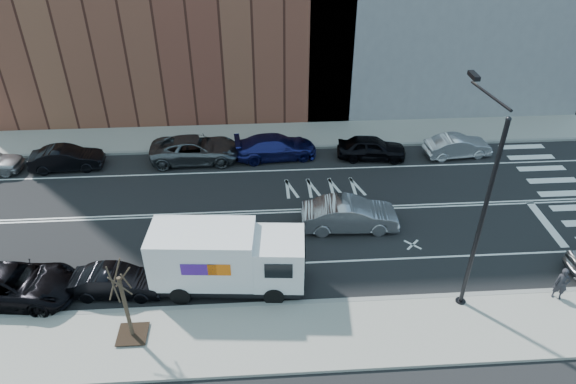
{
  "coord_description": "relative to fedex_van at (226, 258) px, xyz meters",
  "views": [
    {
      "loc": [
        -1.57,
        -22.85,
        16.7
      ],
      "look_at": [
        -0.13,
        -0.2,
        1.4
      ],
      "focal_mm": 32.0,
      "sensor_mm": 36.0,
      "label": 1
    }
  ],
  "objects": [
    {
      "name": "road_markings",
      "position": [
        3.21,
        5.6,
        -1.64
      ],
      "size": [
        40.0,
        8.6,
        0.01
      ],
      "primitive_type": null,
      "color": "white",
      "rests_on": "ground"
    },
    {
      "name": "far_parked_c",
      "position": [
        -2.39,
        11.53,
        -0.85
      ],
      "size": [
        5.72,
        2.71,
        1.58
      ],
      "primitive_type": "imported",
      "rotation": [
        0.0,
        0.0,
        1.59
      ],
      "color": "#54575C",
      "rests_on": "ground"
    },
    {
      "name": "fedex_van",
      "position": [
        0.0,
        0.0,
        0.0
      ],
      "size": [
        7.0,
        2.87,
        3.13
      ],
      "rotation": [
        0.0,
        0.0,
        -0.08
      ],
      "color": "black",
      "rests_on": "ground"
    },
    {
      "name": "pedestrian",
      "position": [
        14.53,
        -1.83,
        -0.69
      ],
      "size": [
        0.69,
        0.59,
        1.61
      ],
      "primitive_type": "imported",
      "rotation": [
        0.0,
        0.0,
        -0.41
      ],
      "color": "#232328",
      "rests_on": "sidewalk_near"
    },
    {
      "name": "driving_sedan",
      "position": [
        6.21,
        3.95,
        -0.82
      ],
      "size": [
        5.02,
        1.86,
        1.64
      ],
      "primitive_type": "imported",
      "rotation": [
        0.0,
        0.0,
        1.55
      ],
      "color": "#9C9BA0",
      "rests_on": "ground"
    },
    {
      "name": "sidewalk_far",
      "position": [
        3.21,
        14.4,
        -1.57
      ],
      "size": [
        44.0,
        3.6,
        0.15
      ],
      "primitive_type": "cube",
      "color": "gray",
      "rests_on": "ground"
    },
    {
      "name": "far_parked_e",
      "position": [
        8.81,
        11.1,
        -0.9
      ],
      "size": [
        4.52,
        2.22,
        1.48
      ],
      "primitive_type": "imported",
      "rotation": [
        0.0,
        0.0,
        1.46
      ],
      "color": "black",
      "rests_on": "ground"
    },
    {
      "name": "far_parked_b",
      "position": [
        -10.3,
        11.01,
        -0.92
      ],
      "size": [
        4.45,
        1.8,
        1.44
      ],
      "primitive_type": "imported",
      "rotation": [
        0.0,
        0.0,
        1.64
      ],
      "color": "black",
      "rests_on": "ground"
    },
    {
      "name": "far_parked_d",
      "position": [
        2.69,
        11.59,
        -0.88
      ],
      "size": [
        5.38,
        2.58,
        1.51
      ],
      "primitive_type": "imported",
      "rotation": [
        0.0,
        0.0,
        1.66
      ],
      "color": "navy",
      "rests_on": "ground"
    },
    {
      "name": "street_tree",
      "position": [
        -3.8,
        -2.8,
        -0.19
      ],
      "size": [
        1.2,
        1.2,
        3.75
      ],
      "color": "black",
      "rests_on": "ground"
    },
    {
      "name": "curb_near",
      "position": [
        3.21,
        -1.4,
        -1.56
      ],
      "size": [
        44.0,
        0.25,
        0.17
      ],
      "primitive_type": "cube",
      "color": "gray",
      "rests_on": "ground"
    },
    {
      "name": "ground",
      "position": [
        3.21,
        5.6,
        -1.64
      ],
      "size": [
        120.0,
        120.0,
        0.0
      ],
      "primitive_type": "plane",
      "color": "black",
      "rests_on": "ground"
    },
    {
      "name": "near_parked_rear_b",
      "position": [
        -9.4,
        -0.13,
        -0.85
      ],
      "size": [
        5.9,
        3.16,
        1.57
      ],
      "primitive_type": "imported",
      "rotation": [
        0.0,
        0.0,
        1.47
      ],
      "color": "black",
      "rests_on": "ground"
    },
    {
      "name": "far_parked_f",
      "position": [
        14.41,
        11.03,
        -0.94
      ],
      "size": [
        4.35,
        1.89,
        1.39
      ],
      "primitive_type": "imported",
      "rotation": [
        0.0,
        0.0,
        1.67
      ],
      "color": "silver",
      "rests_on": "ground"
    },
    {
      "name": "near_parked_rear_a",
      "position": [
        -4.9,
        -0.15,
        -0.98
      ],
      "size": [
        4.12,
        1.67,
        1.33
      ],
      "primitive_type": "imported",
      "rotation": [
        0.0,
        0.0,
        1.51
      ],
      "color": "black",
      "rests_on": "ground"
    },
    {
      "name": "sidewalk_near",
      "position": [
        3.21,
        -3.2,
        -1.57
      ],
      "size": [
        44.0,
        3.6,
        0.15
      ],
      "primitive_type": "cube",
      "color": "gray",
      "rests_on": "ground"
    },
    {
      "name": "streetlight",
      "position": [
        10.21,
        -1.31,
        3.44
      ],
      "size": [
        0.44,
        4.02,
        9.34
      ],
      "color": "black",
      "rests_on": "ground"
    },
    {
      "name": "crosswalk",
      "position": [
        19.21,
        5.6,
        -1.64
      ],
      "size": [
        3.0,
        14.0,
        0.01
      ],
      "primitive_type": null,
      "color": "white",
      "rests_on": "ground"
    },
    {
      "name": "curb_far",
      "position": [
        3.21,
        12.6,
        -1.56
      ],
      "size": [
        44.0,
        0.25,
        0.17
      ],
      "primitive_type": "cube",
      "color": "gray",
      "rests_on": "ground"
    }
  ]
}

